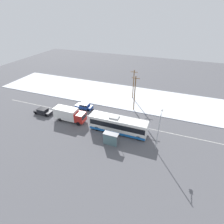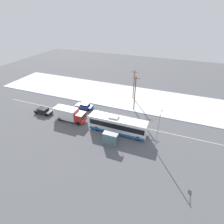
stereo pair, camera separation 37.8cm
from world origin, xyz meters
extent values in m
plane|color=#56565B|center=(0.00, 0.00, 0.00)|extent=(120.00, 120.00, 0.00)
cube|color=silver|center=(0.00, 12.77, 0.06)|extent=(80.00, 14.63, 0.12)
cube|color=silver|center=(0.00, 0.00, 0.00)|extent=(60.00, 0.12, 0.00)
cube|color=white|center=(1.62, -3.22, 1.74)|extent=(11.54, 2.55, 2.93)
cube|color=black|center=(1.62, -3.22, 2.09)|extent=(11.08, 2.57, 1.11)
cube|color=blue|center=(1.62, -3.22, 0.54)|extent=(11.42, 2.57, 0.53)
cube|color=#B2B2B2|center=(0.76, -3.22, 3.32)|extent=(1.80, 1.40, 0.24)
cylinder|color=black|center=(5.99, -4.35, 0.50)|extent=(1.00, 0.28, 1.00)
cylinder|color=black|center=(5.99, -2.08, 0.50)|extent=(1.00, 0.28, 1.00)
cylinder|color=black|center=(-2.55, -4.35, 0.50)|extent=(1.00, 0.28, 1.00)
cylinder|color=black|center=(-2.55, -2.08, 0.50)|extent=(1.00, 0.28, 1.00)
cube|color=silver|center=(-10.48, -3.10, 1.71)|extent=(5.12, 2.30, 2.43)
cube|color=red|center=(-6.96, -3.10, 1.44)|extent=(1.90, 2.18, 1.90)
cube|color=black|center=(-6.03, -3.10, 1.82)|extent=(0.06, 1.96, 0.83)
cylinder|color=black|center=(-6.96, -4.12, 0.45)|extent=(0.90, 0.26, 0.90)
cylinder|color=black|center=(-6.96, -2.08, 0.45)|extent=(0.90, 0.26, 0.90)
cylinder|color=black|center=(-11.50, -4.12, 0.45)|extent=(0.90, 0.26, 0.90)
cylinder|color=black|center=(-11.50, -2.08, 0.45)|extent=(0.90, 0.26, 0.90)
cube|color=navy|center=(-9.23, 2.68, 0.56)|extent=(4.16, 1.80, 0.67)
cube|color=navy|center=(-9.13, 2.68, 1.15)|extent=(2.16, 1.66, 0.51)
cube|color=black|center=(-9.13, 2.68, 1.16)|extent=(1.99, 1.69, 0.41)
cylinder|color=black|center=(-10.61, 1.89, 0.32)|extent=(0.64, 0.22, 0.64)
cylinder|color=black|center=(-10.61, 3.47, 0.32)|extent=(0.64, 0.22, 0.64)
cylinder|color=black|center=(-7.75, 1.89, 0.32)|extent=(0.64, 0.22, 0.64)
cylinder|color=black|center=(-7.75, 3.47, 0.32)|extent=(0.64, 0.22, 0.64)
cube|color=black|center=(-17.00, -2.93, 0.54)|extent=(4.21, 1.80, 0.64)
cube|color=black|center=(-17.10, -2.93, 1.13)|extent=(2.19, 1.66, 0.52)
cube|color=black|center=(-17.10, -2.93, 1.14)|extent=(2.01, 1.69, 0.42)
cylinder|color=black|center=(-15.60, -3.72, 0.32)|extent=(0.64, 0.22, 0.64)
cylinder|color=black|center=(-15.60, -2.14, 0.32)|extent=(0.64, 0.22, 0.64)
cylinder|color=black|center=(-18.50, -3.72, 0.32)|extent=(0.64, 0.22, 0.64)
cylinder|color=black|center=(-18.50, -2.14, 0.32)|extent=(0.64, 0.22, 0.64)
cylinder|color=#23232D|center=(0.49, -6.22, 0.38)|extent=(0.11, 0.11, 0.75)
cylinder|color=#23232D|center=(0.72, -6.22, 0.38)|extent=(0.11, 0.11, 0.75)
cube|color=#19478C|center=(0.61, -6.22, 1.06)|extent=(0.39, 0.21, 0.62)
sphere|color=tan|center=(0.61, -6.22, 1.51)|extent=(0.26, 0.26, 0.26)
cylinder|color=#19478C|center=(0.36, -6.22, 1.03)|extent=(0.10, 0.10, 0.59)
cylinder|color=#19478C|center=(0.85, -6.22, 1.03)|extent=(0.10, 0.10, 0.59)
cube|color=gray|center=(1.59, -7.15, 2.37)|extent=(2.73, 1.20, 0.06)
cube|color=slate|center=(1.59, -7.73, 1.20)|extent=(2.62, 0.04, 2.16)
cylinder|color=#474C51|center=(0.26, -6.59, 1.17)|extent=(0.08, 0.08, 2.34)
cylinder|color=#474C51|center=(2.91, -6.59, 1.17)|extent=(0.08, 0.08, 2.34)
cylinder|color=#474C51|center=(0.26, -7.71, 1.17)|extent=(0.08, 0.08, 2.34)
cylinder|color=#474C51|center=(2.91, -7.71, 1.17)|extent=(0.08, 0.08, 2.34)
cylinder|color=#9EA3A8|center=(9.43, -5.76, 3.66)|extent=(0.14, 0.14, 7.32)
cylinder|color=#9EA3A8|center=(9.43, -4.80, 7.17)|extent=(0.10, 1.93, 0.10)
cube|color=silver|center=(9.43, -3.83, 7.10)|extent=(0.36, 0.60, 0.16)
cylinder|color=brown|center=(2.32, 6.37, 4.31)|extent=(0.24, 0.24, 8.62)
cube|color=brown|center=(2.32, 6.37, 8.12)|extent=(1.80, 0.12, 0.12)
cylinder|color=brown|center=(0.45, 12.43, 3.96)|extent=(0.24, 0.24, 7.92)
cube|color=brown|center=(0.45, 12.43, 7.42)|extent=(1.80, 0.12, 0.12)
camera|label=1|loc=(10.38, -29.96, 21.72)|focal=28.00mm
camera|label=2|loc=(10.73, -29.82, 21.72)|focal=28.00mm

